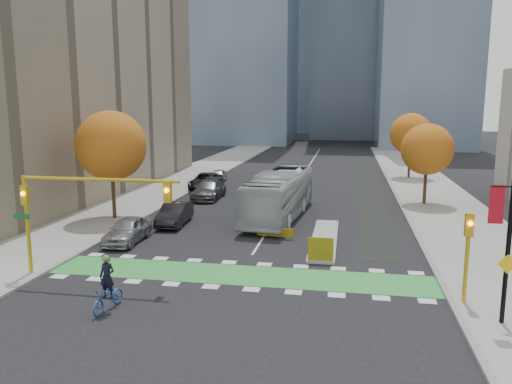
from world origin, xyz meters
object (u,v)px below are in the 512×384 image
at_px(tree_west, 111,146).
at_px(cyclist, 108,292).
at_px(traffic_signal_west, 72,200).
at_px(tree_east_near, 427,149).
at_px(banner_lamppost, 511,212).
at_px(traffic_signal_east, 468,244).
at_px(tree_east_far, 411,134).
at_px(parked_car_c, 209,190).
at_px(bus, 280,194).
at_px(hazard_board, 321,249).
at_px(parked_car_a, 127,230).
at_px(parked_car_e, 218,176).
at_px(parked_car_b, 175,214).
at_px(parked_car_d, 206,181).

height_order(tree_west, cyclist, tree_west).
xyz_separation_m(traffic_signal_west, cyclist, (3.39, -3.36, -3.22)).
xyz_separation_m(tree_east_near, banner_lamppost, (-0.50, -24.50, -0.25)).
distance_m(traffic_signal_east, cyclist, 15.53).
bearing_deg(tree_west, cyclist, -64.82).
xyz_separation_m(tree_east_near, tree_east_far, (0.50, 16.00, 0.38)).
relative_size(traffic_signal_west, banner_lamppost, 1.03).
bearing_deg(parked_car_c, banner_lamppost, -52.78).
xyz_separation_m(banner_lamppost, bus, (-11.24, 17.51, -2.80)).
bearing_deg(traffic_signal_west, parked_car_c, 88.30).
xyz_separation_m(hazard_board, parked_car_a, (-12.31, 2.07, 0.00)).
distance_m(hazard_board, cyclist, 11.75).
distance_m(tree_east_near, cyclist, 30.97).
xyz_separation_m(parked_car_a, parked_car_e, (-0.68, 25.30, -0.10)).
bearing_deg(tree_east_far, banner_lamppost, -91.41).
relative_size(tree_west, tree_east_near, 1.16).
distance_m(tree_east_near, traffic_signal_east, 22.66).
height_order(banner_lamppost, parked_car_b, banner_lamppost).
height_order(parked_car_a, parked_car_e, parked_car_a).
distance_m(tree_east_far, cyclist, 45.42).
xyz_separation_m(banner_lamppost, parked_car_b, (-18.43, 13.77, -3.81)).
relative_size(tree_east_near, traffic_signal_west, 0.83).
height_order(tree_west, parked_car_d, tree_west).
bearing_deg(cyclist, banner_lamppost, 12.04).
relative_size(hazard_board, parked_car_d, 0.23).
height_order(tree_west, parked_car_a, tree_west).
xyz_separation_m(hazard_board, parked_car_b, (-10.93, 7.07, -0.00)).
bearing_deg(traffic_signal_east, parked_car_d, 125.76).
height_order(traffic_signal_east, parked_car_c, traffic_signal_east).
bearing_deg(tree_east_near, tree_west, -157.38).
xyz_separation_m(banner_lamppost, cyclist, (-16.04, -1.37, -3.79)).
distance_m(traffic_signal_east, bus, 18.61).
relative_size(hazard_board, tree_east_far, 0.18).
xyz_separation_m(traffic_signal_east, banner_lamppost, (1.00, -2.00, 1.88)).
relative_size(tree_east_far, banner_lamppost, 0.92).
distance_m(tree_west, tree_east_near, 26.01).
bearing_deg(tree_west, parked_car_a, -57.26).
distance_m(traffic_signal_west, parked_car_a, 7.52).
bearing_deg(parked_car_c, parked_car_e, 99.03).
height_order(traffic_signal_west, bus, traffic_signal_west).
distance_m(hazard_board, traffic_signal_west, 13.23).
xyz_separation_m(traffic_signal_east, bus, (-10.24, 15.52, -0.93)).
relative_size(tree_east_far, bus, 0.59).
xyz_separation_m(tree_east_far, parked_car_a, (-20.81, -31.73, -4.44)).
bearing_deg(parked_car_a, tree_east_far, 55.24).
distance_m(tree_east_near, parked_car_e, 23.44).
bearing_deg(tree_east_near, traffic_signal_west, -131.52).
relative_size(tree_west, traffic_signal_east, 2.01).
bearing_deg(parked_car_d, tree_west, -105.29).
bearing_deg(banner_lamppost, hazard_board, 138.21).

